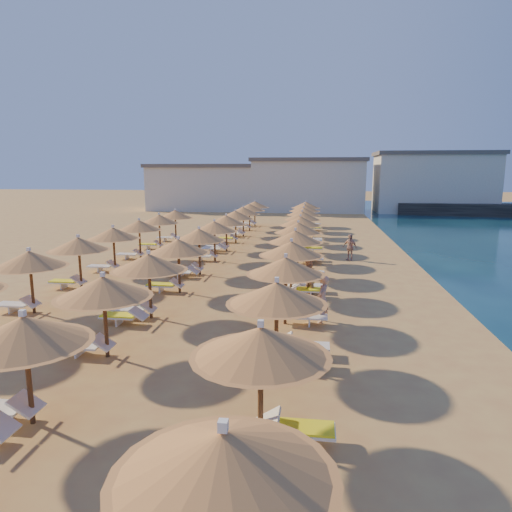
# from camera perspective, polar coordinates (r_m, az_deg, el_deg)

# --- Properties ---
(ground) EXTENTS (220.00, 220.00, 0.00)m
(ground) POSITION_cam_1_polar(r_m,az_deg,el_deg) (19.95, -3.73, -5.73)
(ground) COLOR tan
(ground) RESTS_ON ground
(hotel_blocks) EXTENTS (47.30, 8.75, 8.10)m
(hotel_blocks) POSITION_cam_1_polar(r_m,az_deg,el_deg) (64.91, 8.11, 8.85)
(hotel_blocks) COLOR silver
(hotel_blocks) RESTS_ON ground
(parasol_row_east) EXTENTS (2.92, 44.37, 2.66)m
(parasol_row_east) POSITION_cam_1_polar(r_m,az_deg,el_deg) (25.90, 5.13, 2.92)
(parasol_row_east) COLOR brown
(parasol_row_east) RESTS_ON ground
(parasol_row_west) EXTENTS (2.92, 44.37, 2.66)m
(parasol_row_west) POSITION_cam_1_polar(r_m,az_deg,el_deg) (26.62, -6.11, 3.11)
(parasol_row_west) COLOR brown
(parasol_row_west) RESTS_ON ground
(parasol_row_inland) EXTENTS (2.92, 25.53, 2.66)m
(parasol_row_inland) POSITION_cam_1_polar(r_m,az_deg,el_deg) (26.46, -17.41, 2.63)
(parasol_row_inland) COLOR brown
(parasol_row_inland) RESTS_ON ground
(loungers) EXTENTS (13.19, 42.09, 0.66)m
(loungers) POSITION_cam_1_polar(r_m,az_deg,el_deg) (26.15, -3.67, -1.01)
(loungers) COLOR white
(loungers) RESTS_ON ground
(beachgoer_c) EXTENTS (1.03, 0.90, 1.67)m
(beachgoer_c) POSITION_cam_1_polar(r_m,az_deg,el_deg) (29.46, 11.65, 1.08)
(beachgoer_c) COLOR tan
(beachgoer_c) RESTS_ON ground
(beachgoer_b) EXTENTS (1.06, 1.04, 1.72)m
(beachgoer_b) POSITION_cam_1_polar(r_m,az_deg,el_deg) (20.60, 6.69, -2.79)
(beachgoer_b) COLOR tan
(beachgoer_b) RESTS_ON ground
(beachgoer_a) EXTENTS (0.62, 0.76, 1.79)m
(beachgoer_a) POSITION_cam_1_polar(r_m,az_deg,el_deg) (17.24, 8.32, -5.37)
(beachgoer_a) COLOR tan
(beachgoer_a) RESTS_ON ground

